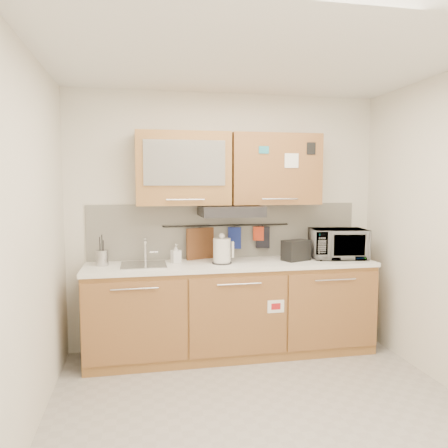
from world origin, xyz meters
name	(u,v)px	position (x,y,z in m)	size (l,w,h in m)	color
floor	(266,416)	(0.00, 0.00, 0.00)	(3.20, 3.20, 0.00)	#9E9993
ceiling	(269,48)	(0.00, 0.00, 2.60)	(3.20, 3.20, 0.00)	white
wall_back	(226,221)	(0.00, 1.50, 1.30)	(3.20, 3.20, 0.00)	silver
wall_left	(24,246)	(-1.60, 0.00, 1.30)	(3.00, 3.00, 0.00)	silver
base_cabinet	(232,314)	(0.00, 1.19, 0.41)	(2.80, 0.64, 0.88)	#A36D3A
countertop	(232,264)	(0.00, 1.19, 0.90)	(2.82, 0.62, 0.04)	white
backsplash	(226,231)	(0.00, 1.49, 1.20)	(2.80, 0.02, 0.56)	silver
upper_cabinets	(229,169)	(0.00, 1.32, 1.83)	(1.82, 0.37, 0.70)	#A36D3A
range_hood	(231,211)	(0.00, 1.25, 1.42)	(0.60, 0.46, 0.10)	black
sink	(144,265)	(-0.85, 1.21, 0.92)	(0.42, 0.40, 0.26)	silver
utensil_rail	(227,225)	(0.00, 1.45, 1.26)	(0.02, 0.02, 1.30)	black
utensil_crock	(102,258)	(-1.23, 1.27, 1.00)	(0.15, 0.15, 0.29)	#AFAEB3
kettle	(222,251)	(-0.11, 1.16, 1.04)	(0.21, 0.19, 0.29)	silver
toaster	(296,250)	(0.65, 1.18, 1.02)	(0.31, 0.25, 0.20)	black
microwave	(338,244)	(1.12, 1.22, 1.07)	(0.55, 0.37, 0.30)	#999999
soap_bottle	(176,253)	(-0.54, 1.28, 1.01)	(0.08, 0.08, 0.18)	#999999
cutting_board	(200,246)	(-0.28, 1.44, 1.05)	(0.30, 0.02, 0.38)	brown
oven_mitt	(235,238)	(0.08, 1.44, 1.13)	(0.13, 0.03, 0.22)	navy
dark_pouch	(263,237)	(0.38, 1.44, 1.13)	(0.14, 0.04, 0.22)	black
pot_holder	(259,234)	(0.34, 1.44, 1.17)	(0.12, 0.02, 0.14)	red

